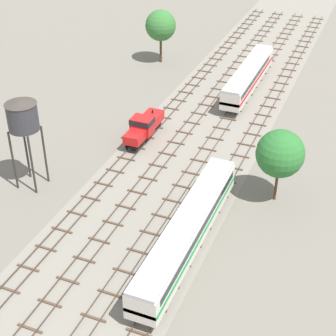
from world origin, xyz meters
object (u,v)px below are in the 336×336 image
object	(u,v)px
water_tower	(22,116)
shunter_loco_far_left_near	(144,126)
diesel_railcar_centre_left_mid	(248,76)
passenger_coach_centre_nearest	(188,229)

from	to	relation	value
water_tower	shunter_loco_far_left_near	bearing A→B (deg)	62.48
diesel_railcar_centre_left_mid	water_tower	world-z (taller)	water_tower
diesel_railcar_centre_left_mid	water_tower	xyz separation A→B (m)	(-16.12, -34.22, 6.24)
passenger_coach_centre_nearest	shunter_loco_far_left_near	world-z (taller)	passenger_coach_centre_nearest
shunter_loco_far_left_near	water_tower	world-z (taller)	water_tower
passenger_coach_centre_nearest	water_tower	xyz separation A→B (m)	(-20.43, 3.89, 6.23)
passenger_coach_centre_nearest	shunter_loco_far_left_near	xyz separation A→B (m)	(-12.92, 18.30, -0.60)
passenger_coach_centre_nearest	shunter_loco_far_left_near	bearing A→B (deg)	125.21
passenger_coach_centre_nearest	shunter_loco_far_left_near	distance (m)	22.41
diesel_railcar_centre_left_mid	water_tower	distance (m)	38.34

